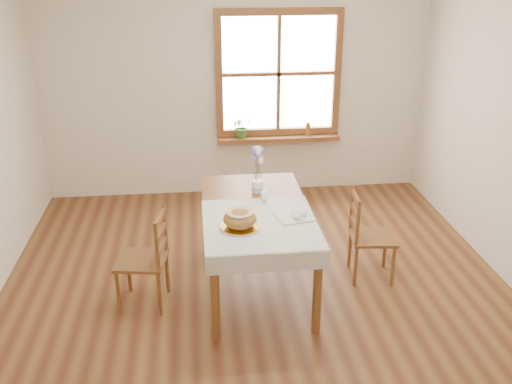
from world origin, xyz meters
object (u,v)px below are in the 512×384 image
(dining_table, at_px, (256,217))
(chair_right, at_px, (373,236))
(chair_left, at_px, (141,259))
(flower_vase, at_px, (257,187))
(bread_plate, at_px, (240,227))

(dining_table, xyz_separation_m, chair_right, (1.06, 0.03, -0.25))
(chair_right, bearing_deg, chair_left, 101.84)
(dining_table, distance_m, chair_left, 1.02)
(dining_table, bearing_deg, flower_vase, 81.79)
(dining_table, distance_m, bread_plate, 0.42)
(chair_left, distance_m, chair_right, 2.04)
(dining_table, height_order, chair_left, chair_left)
(dining_table, relative_size, bread_plate, 5.20)
(chair_left, relative_size, flower_vase, 7.78)
(chair_left, height_order, bread_plate, chair_left)
(chair_right, distance_m, bread_plate, 1.33)
(chair_right, bearing_deg, flower_vase, 78.70)
(dining_table, xyz_separation_m, chair_left, (-0.97, -0.18, -0.24))
(dining_table, distance_m, flower_vase, 0.37)
(dining_table, xyz_separation_m, bread_plate, (-0.17, -0.37, 0.10))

